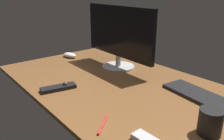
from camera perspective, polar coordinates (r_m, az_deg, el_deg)
desk at (r=127.85cm, az=1.21°, el=-3.52°), size 140.00×84.00×2.00cm
monitor at (r=145.45cm, az=1.62°, el=8.43°), size 58.11×20.56×38.95cm
keyboard at (r=118.74cm, az=20.52°, el=-5.81°), size 36.88×17.88×1.61cm
computer_mouse at (r=175.10cm, az=-10.28°, el=3.61°), size 12.60×8.82×3.54cm
media_remote at (r=121.76cm, az=-12.87°, el=-4.21°), size 8.88×18.48×3.60cm
coffee_mug at (r=90.39cm, az=22.91°, el=-11.63°), size 8.37×8.37×9.58cm
pen at (r=90.33cm, az=-2.26°, el=-13.12°), size 8.80×10.98×0.99cm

